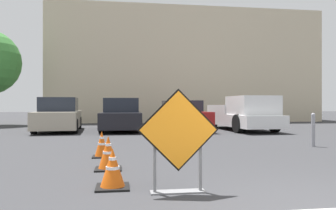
% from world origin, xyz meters
% --- Properties ---
extents(ground_plane, '(96.00, 96.00, 0.00)m').
position_xyz_m(ground_plane, '(0.00, 10.00, 0.00)').
color(ground_plane, '#333335').
extents(road_closed_sign, '(1.13, 0.20, 1.43)m').
position_xyz_m(road_closed_sign, '(-1.57, 1.40, 0.76)').
color(road_closed_sign, black).
rests_on(road_closed_sign, ground_plane).
extents(traffic_cone_nearest, '(0.48, 0.48, 0.58)m').
position_xyz_m(traffic_cone_nearest, '(-2.47, 1.81, 0.28)').
color(traffic_cone_nearest, black).
rests_on(traffic_cone_nearest, ground_plane).
extents(traffic_cone_second, '(0.49, 0.49, 0.63)m').
position_xyz_m(traffic_cone_second, '(-2.59, 3.21, 0.31)').
color(traffic_cone_second, black).
rests_on(traffic_cone_second, ground_plane).
extents(traffic_cone_third, '(0.42, 0.42, 0.61)m').
position_xyz_m(traffic_cone_third, '(-2.80, 4.72, 0.30)').
color(traffic_cone_third, black).
rests_on(traffic_cone_third, ground_plane).
extents(parked_car_nearest, '(2.13, 4.54, 1.56)m').
position_xyz_m(parked_car_nearest, '(-5.24, 12.79, 0.71)').
color(parked_car_nearest, '#A39984').
rests_on(parked_car_nearest, ground_plane).
extents(parked_car_second, '(1.95, 4.58, 1.54)m').
position_xyz_m(parked_car_second, '(-2.34, 12.71, 0.70)').
color(parked_car_second, black).
rests_on(parked_car_second, ground_plane).
extents(parked_car_third, '(2.02, 4.52, 1.43)m').
position_xyz_m(parked_car_third, '(0.55, 12.51, 0.67)').
color(parked_car_third, maroon).
rests_on(parked_car_third, ground_plane).
extents(pickup_truck, '(2.21, 5.50, 1.62)m').
position_xyz_m(pickup_truck, '(3.46, 11.93, 0.74)').
color(pickup_truck, silver).
rests_on(pickup_truck, ground_plane).
extents(bollard_nearest, '(0.12, 0.12, 0.98)m').
position_xyz_m(bollard_nearest, '(3.20, 5.83, 0.52)').
color(bollard_nearest, gray).
rests_on(bollard_nearest, ground_plane).
extents(building_facade_backdrop, '(19.72, 5.00, 8.19)m').
position_xyz_m(building_facade_backdrop, '(2.44, 21.74, 4.09)').
color(building_facade_backdrop, beige).
rests_on(building_facade_backdrop, ground_plane).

